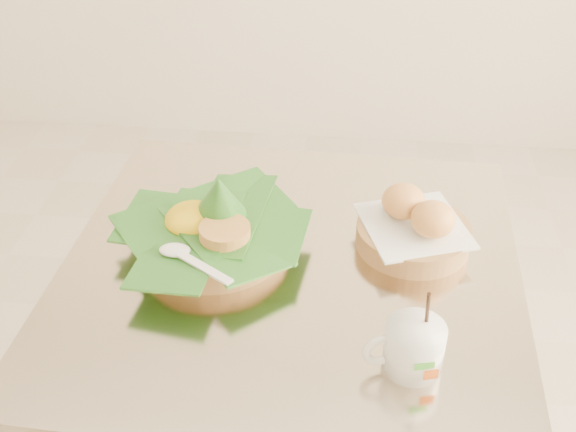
# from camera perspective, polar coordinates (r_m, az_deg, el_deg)

# --- Properties ---
(cafe_table) EXTENTS (0.72, 0.72, 0.75)m
(cafe_table) POSITION_cam_1_polar(r_m,az_deg,el_deg) (1.26, 0.17, -11.67)
(cafe_table) COLOR gray
(cafe_table) RESTS_ON floor
(rice_basket) EXTENTS (0.29, 0.29, 0.15)m
(rice_basket) POSITION_cam_1_polar(r_m,az_deg,el_deg) (1.13, -6.00, -0.84)
(rice_basket) COLOR #AC7849
(rice_basket) RESTS_ON cafe_table
(bread_basket) EXTENTS (0.20, 0.20, 0.09)m
(bread_basket) POSITION_cam_1_polar(r_m,az_deg,el_deg) (1.15, 9.95, -0.92)
(bread_basket) COLOR #AC7849
(bread_basket) RESTS_ON cafe_table
(coffee_mug) EXTENTS (0.11, 0.08, 0.13)m
(coffee_mug) POSITION_cam_1_polar(r_m,az_deg,el_deg) (0.95, 9.81, -10.09)
(coffee_mug) COLOR white
(coffee_mug) RESTS_ON cafe_table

